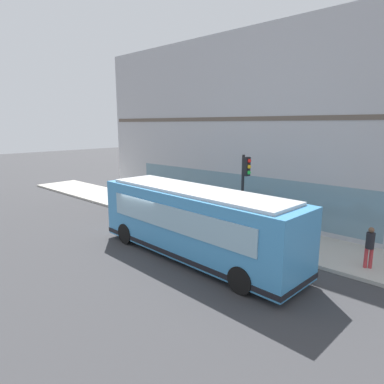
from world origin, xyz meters
The scene contains 10 objects.
ground centered at (0.00, 0.00, 0.00)m, with size 120.00×120.00×0.00m, color #38383A.
sidewalk_curb centered at (4.47, 0.00, 0.07)m, with size 3.74×40.00×0.15m, color #B2ADA3.
building_corner centered at (9.92, 0.00, 5.49)m, with size 7.21×23.86×11.01m.
city_bus_nearside centered at (0.10, -2.45, 1.55)m, with size 2.97×10.14×3.07m.
traffic_light_near_corner centered at (3.23, -2.86, 3.05)m, with size 0.32×0.49×4.17m.
fire_hydrant centered at (5.60, 1.43, 0.51)m, with size 0.35×0.35×0.74m.
pedestrian_walking_along_curb centered at (3.72, -8.47, 1.11)m, with size 0.32×0.32×1.68m.
pedestrian_near_building_entrance centered at (4.73, 0.10, 1.10)m, with size 0.32×0.32×1.66m.
pedestrian_near_hydrant centered at (4.17, -1.12, 1.16)m, with size 0.32×0.32×1.75m.
newspaper_vending_box centered at (3.71, 6.34, 0.60)m, with size 0.44×0.42×0.90m.
Camera 1 is at (-10.17, -11.86, 5.75)m, focal length 31.38 mm.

